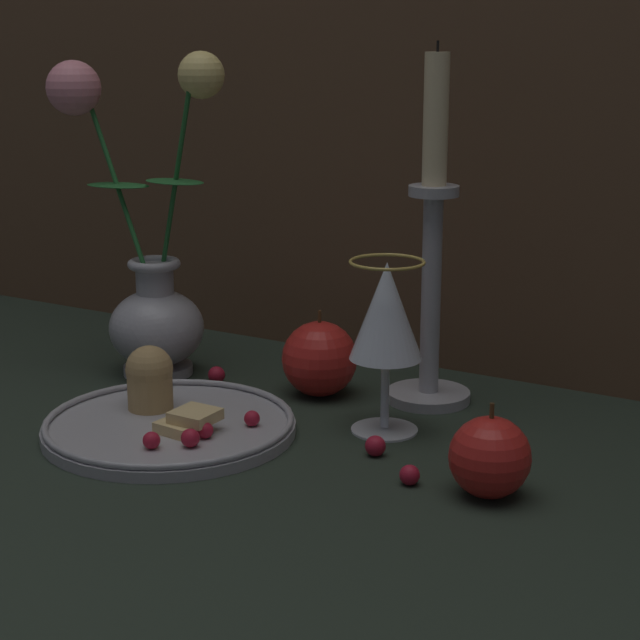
{
  "coord_description": "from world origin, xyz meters",
  "views": [
    {
      "loc": [
        0.51,
        -0.79,
        0.35
      ],
      "look_at": [
        0.04,
        0.02,
        0.1
      ],
      "focal_mm": 60.0,
      "sensor_mm": 36.0,
      "label": 1
    }
  ],
  "objects_px": {
    "vase": "(148,271)",
    "candlestick": "(432,266)",
    "plate_with_pastries": "(167,418)",
    "apple_beside_vase": "(490,457)",
    "wine_glass": "(386,318)",
    "apple_near_glass": "(320,359)"
  },
  "relations": [
    {
      "from": "candlestick",
      "to": "apple_beside_vase",
      "type": "relative_size",
      "value": 4.5
    },
    {
      "from": "plate_with_pastries",
      "to": "wine_glass",
      "type": "bearing_deg",
      "value": 31.12
    },
    {
      "from": "vase",
      "to": "wine_glass",
      "type": "relative_size",
      "value": 2.11
    },
    {
      "from": "candlestick",
      "to": "apple_beside_vase",
      "type": "xyz_separation_m",
      "value": [
        0.14,
        -0.18,
        -0.1
      ]
    },
    {
      "from": "plate_with_pastries",
      "to": "apple_near_glass",
      "type": "relative_size",
      "value": 2.61
    },
    {
      "from": "apple_beside_vase",
      "to": "candlestick",
      "type": "bearing_deg",
      "value": 126.83
    },
    {
      "from": "vase",
      "to": "apple_beside_vase",
      "type": "bearing_deg",
      "value": -14.97
    },
    {
      "from": "wine_glass",
      "to": "apple_near_glass",
      "type": "xyz_separation_m",
      "value": [
        -0.1,
        0.06,
        -0.07
      ]
    },
    {
      "from": "wine_glass",
      "to": "candlestick",
      "type": "height_order",
      "value": "candlestick"
    },
    {
      "from": "apple_beside_vase",
      "to": "plate_with_pastries",
      "type": "bearing_deg",
      "value": -176.99
    },
    {
      "from": "plate_with_pastries",
      "to": "wine_glass",
      "type": "distance_m",
      "value": 0.22
    },
    {
      "from": "vase",
      "to": "apple_beside_vase",
      "type": "distance_m",
      "value": 0.45
    },
    {
      "from": "candlestick",
      "to": "plate_with_pastries",
      "type": "bearing_deg",
      "value": -130.21
    },
    {
      "from": "wine_glass",
      "to": "candlestick",
      "type": "bearing_deg",
      "value": 90.69
    },
    {
      "from": "vase",
      "to": "candlestick",
      "type": "height_order",
      "value": "candlestick"
    },
    {
      "from": "wine_glass",
      "to": "apple_near_glass",
      "type": "bearing_deg",
      "value": 150.99
    },
    {
      "from": "plate_with_pastries",
      "to": "apple_near_glass",
      "type": "height_order",
      "value": "apple_near_glass"
    },
    {
      "from": "vase",
      "to": "plate_with_pastries",
      "type": "relative_size",
      "value": 1.46
    },
    {
      "from": "vase",
      "to": "plate_with_pastries",
      "type": "distance_m",
      "value": 0.21
    },
    {
      "from": "wine_glass",
      "to": "apple_beside_vase",
      "type": "distance_m",
      "value": 0.18
    },
    {
      "from": "plate_with_pastries",
      "to": "apple_beside_vase",
      "type": "height_order",
      "value": "apple_beside_vase"
    },
    {
      "from": "vase",
      "to": "candlestick",
      "type": "distance_m",
      "value": 0.3
    }
  ]
}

